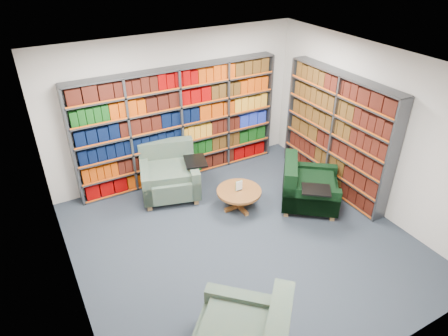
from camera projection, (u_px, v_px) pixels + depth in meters
room_shell at (244, 166)px, 5.70m from camera, size 5.02×5.02×2.82m
bookshelf_back at (180, 125)px, 7.61m from camera, size 4.00×0.28×2.20m
bookshelf_right at (336, 134)px, 7.27m from camera, size 0.28×2.50×2.20m
chair_teal_left at (169, 174)px, 7.45m from camera, size 1.34×1.26×0.93m
chair_green_right at (305, 188)px, 7.09m from camera, size 1.34×1.35×0.87m
coffee_table at (239, 194)px, 7.03m from camera, size 0.79×0.79×0.55m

